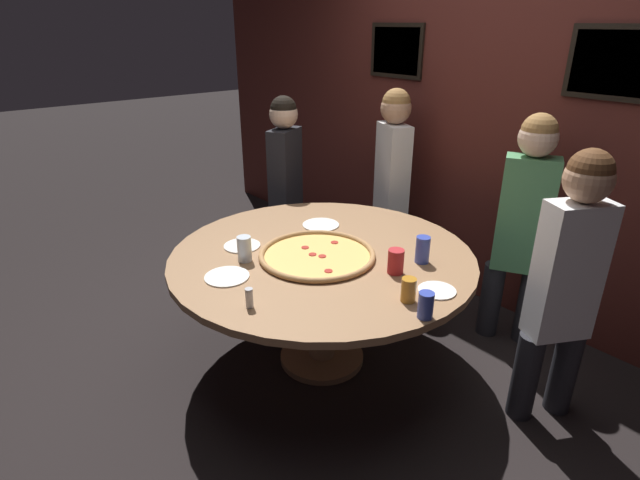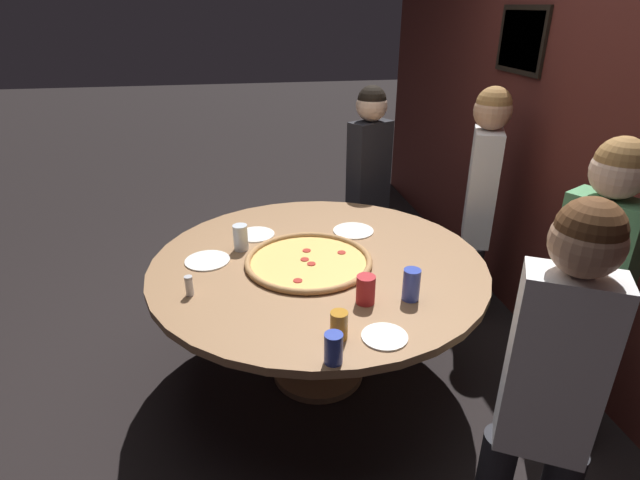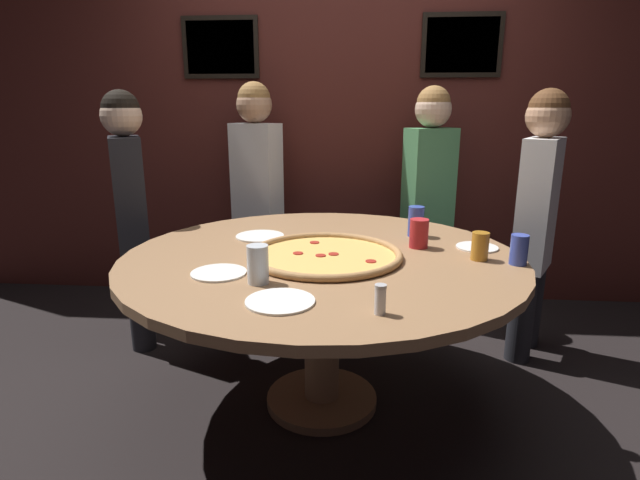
{
  "view_description": "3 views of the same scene",
  "coord_description": "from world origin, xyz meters",
  "views": [
    {
      "loc": [
        1.97,
        -1.67,
        1.96
      ],
      "look_at": [
        -0.07,
        0.04,
        0.79
      ],
      "focal_mm": 28.0,
      "sensor_mm": 36.0,
      "label": 1
    },
    {
      "loc": [
        2.27,
        -0.39,
        1.95
      ],
      "look_at": [
        0.01,
        0.01,
        0.86
      ],
      "focal_mm": 28.0,
      "sensor_mm": 36.0,
      "label": 2
    },
    {
      "loc": [
        0.16,
        -2.09,
        1.37
      ],
      "look_at": [
        -0.01,
        -0.02,
        0.81
      ],
      "focal_mm": 28.0,
      "sensor_mm": 36.0,
      "label": 3
    }
  ],
  "objects": [
    {
      "name": "back_wall",
      "position": [
        0.0,
        1.47,
        1.3
      ],
      "size": [
        6.4,
        0.08,
        2.6
      ],
      "color": "#4C1E19",
      "rests_on": "ground_plane"
    },
    {
      "name": "white_plate_near_front",
      "position": [
        -0.33,
        0.27,
        0.74
      ],
      "size": [
        0.24,
        0.24,
        0.01
      ],
      "primitive_type": "cylinder",
      "color": "white",
      "rests_on": "dining_table"
    },
    {
      "name": "drink_cup_far_left",
      "position": [
        0.43,
        0.14,
        0.81
      ],
      "size": [
        0.09,
        0.09,
        0.13
      ],
      "primitive_type": "cylinder",
      "color": "#B22328",
      "rests_on": "dining_table"
    },
    {
      "name": "white_plate_right_side",
      "position": [
        0.7,
        0.15,
        0.74
      ],
      "size": [
        0.19,
        0.19,
        0.01
      ],
      "primitive_type": "cylinder",
      "color": "white",
      "rests_on": "dining_table"
    },
    {
      "name": "drink_cup_far_right",
      "position": [
        -0.2,
        -0.39,
        0.81
      ],
      "size": [
        0.08,
        0.08,
        0.14
      ],
      "primitive_type": "cylinder",
      "color": "silver",
      "rests_on": "dining_table"
    },
    {
      "name": "dining_table",
      "position": [
        0.0,
        0.0,
        0.63
      ],
      "size": [
        1.74,
        1.74,
        0.74
      ],
      "color": "#936B47",
      "rests_on": "ground_plane"
    },
    {
      "name": "diner_far_right",
      "position": [
        -0.52,
        1.15,
        0.86
      ],
      "size": [
        0.4,
        0.28,
        1.52
      ],
      "rotation": [
        0.0,
        0.0,
        2.71
      ],
      "color": "#232328",
      "rests_on": "ground_plane"
    },
    {
      "name": "diner_centre_back",
      "position": [
        1.11,
        0.61,
        0.83
      ],
      "size": [
        0.29,
        0.38,
        1.46
      ],
      "rotation": [
        0.0,
        0.0,
        -2.08
      ],
      "color": "#232328",
      "rests_on": "ground_plane"
    },
    {
      "name": "white_plate_left_side",
      "position": [
        -0.09,
        -0.57,
        0.74
      ],
      "size": [
        0.23,
        0.23,
        0.01
      ],
      "primitive_type": "cylinder",
      "color": "white",
      "rests_on": "dining_table"
    },
    {
      "name": "giant_pizza",
      "position": [
        0.02,
        -0.05,
        0.75
      ],
      "size": [
        0.66,
        0.66,
        0.03
      ],
      "color": "#EAB75B",
      "rests_on": "dining_table"
    },
    {
      "name": "condiment_shaker",
      "position": [
        0.23,
        -0.64,
        0.79
      ],
      "size": [
        0.04,
        0.04,
        0.1
      ],
      "color": "silver",
      "rests_on": "dining_table"
    },
    {
      "name": "diner_side_right",
      "position": [
        -1.13,
        0.57,
        0.83
      ],
      "size": [
        0.28,
        0.38,
        1.45
      ],
      "rotation": [
        0.0,
        0.0,
        2.04
      ],
      "color": "#232328",
      "rests_on": "ground_plane"
    },
    {
      "name": "drink_cup_by_shaker",
      "position": [
        0.81,
        -0.08,
        0.8
      ],
      "size": [
        0.07,
        0.07,
        0.12
      ],
      "primitive_type": "cylinder",
      "color": "#384CB7",
      "rests_on": "dining_table"
    },
    {
      "name": "drink_cup_near_right",
      "position": [
        0.44,
        0.35,
        0.81
      ],
      "size": [
        0.08,
        0.08,
        0.15
      ],
      "primitive_type": "cylinder",
      "color": "#384CB7",
      "rests_on": "dining_table"
    },
    {
      "name": "diner_side_left",
      "position": [
        0.6,
        1.12,
        0.84
      ],
      "size": [
        0.39,
        0.3,
        1.49
      ],
      "rotation": [
        0.0,
        0.0,
        -2.65
      ],
      "color": "#232328",
      "rests_on": "ground_plane"
    },
    {
      "name": "ground_plane",
      "position": [
        0.0,
        0.0,
        0.0
      ],
      "size": [
        24.0,
        24.0,
        0.0
      ],
      "primitive_type": "plane",
      "color": "black"
    },
    {
      "name": "drink_cup_front_edge",
      "position": [
        0.67,
        -0.03,
        0.8
      ],
      "size": [
        0.07,
        0.07,
        0.12
      ],
      "primitive_type": "cylinder",
      "color": "#BC7A23",
      "rests_on": "dining_table"
    },
    {
      "name": "white_plate_beside_cup",
      "position": [
        -0.38,
        -0.3,
        0.74
      ],
      "size": [
        0.22,
        0.22,
        0.01
      ],
      "primitive_type": "cylinder",
      "color": "white",
      "rests_on": "dining_table"
    }
  ]
}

